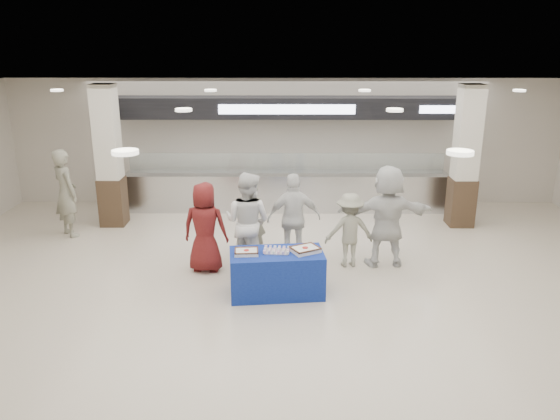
{
  "coord_description": "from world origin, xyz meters",
  "views": [
    {
      "loc": [
        -0.08,
        -7.81,
        4.15
      ],
      "look_at": [
        -0.14,
        1.6,
        1.17
      ],
      "focal_mm": 35.0,
      "sensor_mm": 36.0,
      "label": 1
    }
  ],
  "objects_px": {
    "soldier_b": "(349,230)",
    "soldier_bg": "(66,193)",
    "chef_tall": "(248,222)",
    "chef_short": "(294,218)",
    "sheet_cake_right": "(305,249)",
    "soldier_a": "(251,220)",
    "display_table": "(277,273)",
    "civilian_maroon": "(205,227)",
    "civilian_white": "(387,216)",
    "cupcake_tray": "(277,250)",
    "sheet_cake_left": "(246,251)"
  },
  "relations": [
    {
      "from": "cupcake_tray",
      "to": "soldier_a",
      "type": "xyz_separation_m",
      "value": [
        -0.52,
        1.61,
        -0.01
      ]
    },
    {
      "from": "soldier_b",
      "to": "soldier_bg",
      "type": "height_order",
      "value": "soldier_bg"
    },
    {
      "from": "soldier_b",
      "to": "chef_short",
      "type": "bearing_deg",
      "value": -17.45
    },
    {
      "from": "chef_short",
      "to": "civilian_white",
      "type": "xyz_separation_m",
      "value": [
        1.73,
        -0.16,
        0.1
      ]
    },
    {
      "from": "cupcake_tray",
      "to": "soldier_bg",
      "type": "distance_m",
      "value": 5.38
    },
    {
      "from": "display_table",
      "to": "chef_short",
      "type": "bearing_deg",
      "value": 71.49
    },
    {
      "from": "soldier_a",
      "to": "soldier_bg",
      "type": "bearing_deg",
      "value": -16.88
    },
    {
      "from": "sheet_cake_right",
      "to": "civilian_white",
      "type": "height_order",
      "value": "civilian_white"
    },
    {
      "from": "display_table",
      "to": "civilian_maroon",
      "type": "xyz_separation_m",
      "value": [
        -1.32,
        0.98,
        0.47
      ]
    },
    {
      "from": "display_table",
      "to": "soldier_bg",
      "type": "height_order",
      "value": "soldier_bg"
    },
    {
      "from": "soldier_b",
      "to": "sheet_cake_right",
      "type": "bearing_deg",
      "value": 47.12
    },
    {
      "from": "sheet_cake_left",
      "to": "chef_short",
      "type": "height_order",
      "value": "chef_short"
    },
    {
      "from": "display_table",
      "to": "civilian_white",
      "type": "bearing_deg",
      "value": 25.53
    },
    {
      "from": "chef_short",
      "to": "soldier_b",
      "type": "distance_m",
      "value": 1.07
    },
    {
      "from": "soldier_bg",
      "to": "cupcake_tray",
      "type": "bearing_deg",
      "value": -167.3
    },
    {
      "from": "display_table",
      "to": "civilian_white",
      "type": "xyz_separation_m",
      "value": [
        2.04,
        1.26,
        0.6
      ]
    },
    {
      "from": "chef_tall",
      "to": "chef_short",
      "type": "height_order",
      "value": "chef_tall"
    },
    {
      "from": "soldier_b",
      "to": "civilian_white",
      "type": "height_order",
      "value": "civilian_white"
    },
    {
      "from": "chef_tall",
      "to": "soldier_b",
      "type": "bearing_deg",
      "value": -150.18
    },
    {
      "from": "sheet_cake_right",
      "to": "soldier_bg",
      "type": "bearing_deg",
      "value": 150.76
    },
    {
      "from": "display_table",
      "to": "soldier_bg",
      "type": "xyz_separation_m",
      "value": [
        -4.57,
        2.86,
        0.58
      ]
    },
    {
      "from": "display_table",
      "to": "soldier_bg",
      "type": "distance_m",
      "value": 5.42
    },
    {
      "from": "chef_short",
      "to": "soldier_bg",
      "type": "distance_m",
      "value": 5.09
    },
    {
      "from": "chef_tall",
      "to": "chef_short",
      "type": "xyz_separation_m",
      "value": [
        0.86,
        0.39,
        -0.06
      ]
    },
    {
      "from": "soldier_a",
      "to": "cupcake_tray",
      "type": "bearing_deg",
      "value": 107.6
    },
    {
      "from": "civilian_maroon",
      "to": "chef_tall",
      "type": "xyz_separation_m",
      "value": [
        0.78,
        0.05,
        0.09
      ]
    },
    {
      "from": "display_table",
      "to": "civilian_maroon",
      "type": "distance_m",
      "value": 1.71
    },
    {
      "from": "cupcake_tray",
      "to": "soldier_bg",
      "type": "height_order",
      "value": "soldier_bg"
    },
    {
      "from": "civilian_maroon",
      "to": "soldier_a",
      "type": "xyz_separation_m",
      "value": [
        0.8,
        0.66,
        -0.07
      ]
    },
    {
      "from": "civilian_maroon",
      "to": "soldier_b",
      "type": "xyz_separation_m",
      "value": [
        2.67,
        0.24,
        -0.13
      ]
    },
    {
      "from": "civilian_maroon",
      "to": "soldier_b",
      "type": "distance_m",
      "value": 2.68
    },
    {
      "from": "display_table",
      "to": "soldier_a",
      "type": "bearing_deg",
      "value": 101.31
    },
    {
      "from": "civilian_white",
      "to": "soldier_b",
      "type": "bearing_deg",
      "value": -1.26
    },
    {
      "from": "cupcake_tray",
      "to": "civilian_white",
      "type": "height_order",
      "value": "civilian_white"
    },
    {
      "from": "sheet_cake_left",
      "to": "sheet_cake_right",
      "type": "bearing_deg",
      "value": 5.92
    },
    {
      "from": "soldier_bg",
      "to": "soldier_b",
      "type": "bearing_deg",
      "value": -150.93
    },
    {
      "from": "sheet_cake_left",
      "to": "civilian_white",
      "type": "bearing_deg",
      "value": 27.59
    },
    {
      "from": "cupcake_tray",
      "to": "civilian_maroon",
      "type": "distance_m",
      "value": 1.63
    },
    {
      "from": "cupcake_tray",
      "to": "soldier_b",
      "type": "height_order",
      "value": "soldier_b"
    },
    {
      "from": "cupcake_tray",
      "to": "chef_tall",
      "type": "xyz_separation_m",
      "value": [
        -0.55,
        1.01,
        0.15
      ]
    },
    {
      "from": "chef_tall",
      "to": "sheet_cake_right",
      "type": "bearing_deg",
      "value": 159.64
    },
    {
      "from": "cupcake_tray",
      "to": "display_table",
      "type": "bearing_deg",
      "value": -92.18
    },
    {
      "from": "sheet_cake_right",
      "to": "soldier_a",
      "type": "height_order",
      "value": "soldier_a"
    },
    {
      "from": "sheet_cake_left",
      "to": "soldier_bg",
      "type": "xyz_separation_m",
      "value": [
        -4.07,
        2.93,
        0.17
      ]
    },
    {
      "from": "civilian_white",
      "to": "soldier_bg",
      "type": "distance_m",
      "value": 6.8
    },
    {
      "from": "sheet_cake_right",
      "to": "civilian_maroon",
      "type": "relative_size",
      "value": 0.33
    },
    {
      "from": "sheet_cake_left",
      "to": "soldier_bg",
      "type": "relative_size",
      "value": 0.21
    },
    {
      "from": "sheet_cake_right",
      "to": "cupcake_tray",
      "type": "relative_size",
      "value": 1.36
    },
    {
      "from": "sheet_cake_right",
      "to": "soldier_a",
      "type": "distance_m",
      "value": 1.89
    },
    {
      "from": "cupcake_tray",
      "to": "soldier_b",
      "type": "xyz_separation_m",
      "value": [
        1.35,
        1.2,
        -0.07
      ]
    }
  ]
}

